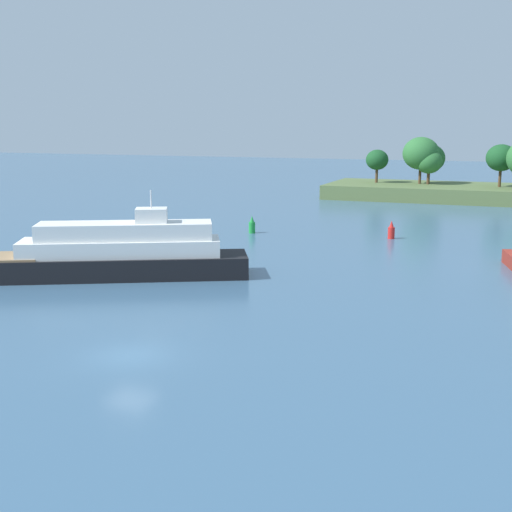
% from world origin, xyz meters
% --- Properties ---
extents(ground_plane, '(400.00, 400.00, 0.00)m').
position_xyz_m(ground_plane, '(0.00, 0.00, 0.00)').
color(ground_plane, '#3D607F').
extents(treeline_island, '(51.07, 16.51, 10.13)m').
position_xyz_m(treeline_island, '(14.08, 83.35, 2.99)').
color(treeline_island, '#566B3D').
rests_on(treeline_island, ground).
extents(white_riverboat, '(19.57, 12.71, 6.80)m').
position_xyz_m(white_riverboat, '(-10.37, 15.95, 1.87)').
color(white_riverboat, black).
rests_on(white_riverboat, ground).
extents(small_motorboat, '(2.54, 5.11, 0.86)m').
position_xyz_m(small_motorboat, '(-23.25, 23.01, 0.21)').
color(small_motorboat, '#19472D').
rests_on(small_motorboat, ground).
extents(channel_buoy_red, '(0.70, 0.70, 1.90)m').
position_xyz_m(channel_buoy_red, '(6.05, 41.84, 0.81)').
color(channel_buoy_red, red).
rests_on(channel_buoy_red, ground).
extents(channel_buoy_green, '(0.70, 0.70, 1.90)m').
position_xyz_m(channel_buoy_green, '(-8.91, 40.11, 0.81)').
color(channel_buoy_green, green).
rests_on(channel_buoy_green, ground).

